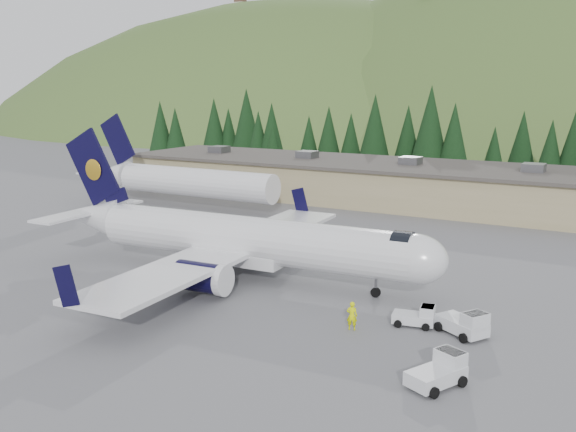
# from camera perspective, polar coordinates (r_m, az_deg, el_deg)

# --- Properties ---
(ground) EXTENTS (600.00, 600.00, 0.00)m
(ground) POSITION_cam_1_polar(r_m,az_deg,el_deg) (51.24, -3.32, -5.56)
(ground) COLOR slate
(airliner) EXTENTS (34.51, 32.35, 11.46)m
(airliner) POSITION_cam_1_polar(r_m,az_deg,el_deg) (50.92, -4.34, -2.12)
(airliner) COLOR white
(airliner) RESTS_ON ground
(second_airliner) EXTENTS (27.50, 11.00, 10.05)m
(second_airliner) POSITION_cam_1_polar(r_m,az_deg,el_deg) (82.33, -9.69, 3.17)
(second_airliner) COLOR white
(second_airliner) RESTS_ON ground
(baggage_tug_a) EXTENTS (2.81, 1.97, 1.39)m
(baggage_tug_a) POSITION_cam_1_polar(r_m,az_deg,el_deg) (42.03, 11.44, -8.76)
(baggage_tug_a) COLOR silver
(baggage_tug_a) RESTS_ON ground
(baggage_tug_b) EXTENTS (3.57, 3.08, 1.71)m
(baggage_tug_b) POSITION_cam_1_polar(r_m,az_deg,el_deg) (41.03, 15.48, -9.25)
(baggage_tug_b) COLOR silver
(baggage_tug_b) RESTS_ON ground
(baggage_tug_c) EXTENTS (2.85, 3.50, 1.67)m
(baggage_tug_c) POSITION_cam_1_polar(r_m,az_deg,el_deg) (34.47, 13.36, -13.27)
(baggage_tug_c) COLOR silver
(baggage_tug_c) RESTS_ON ground
(terminal_building) EXTENTS (71.00, 17.00, 6.10)m
(terminal_building) POSITION_cam_1_polar(r_m,az_deg,el_deg) (86.11, 7.60, 3.12)
(terminal_building) COLOR #9B8E62
(terminal_building) RESTS_ON ground
(ramp_worker) EXTENTS (0.77, 0.62, 1.85)m
(ramp_worker) POSITION_cam_1_polar(r_m,az_deg,el_deg) (40.69, 5.71, -8.81)
(ramp_worker) COLOR #EFFD00
(ramp_worker) RESTS_ON ground
(tree_line) EXTENTS (111.64, 17.09, 13.90)m
(tree_line) POSITION_cam_1_polar(r_m,az_deg,el_deg) (106.58, 12.50, 6.99)
(tree_line) COLOR black
(tree_line) RESTS_ON ground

